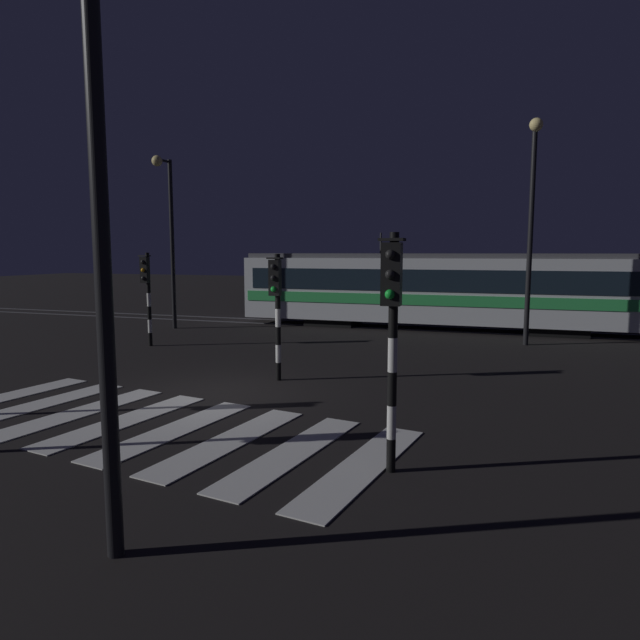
{
  "coord_description": "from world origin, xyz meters",
  "views": [
    {
      "loc": [
        6.44,
        -11.3,
        3.31
      ],
      "look_at": [
        1.41,
        3.54,
        1.4
      ],
      "focal_mm": 31.36,
      "sensor_mm": 36.0,
      "label": 1
    }
  ],
  "objects_px": {
    "street_lamp_near_kerb": "(78,112)",
    "street_lamp_trackside_left": "(168,222)",
    "traffic_light_corner_far_left": "(147,285)",
    "traffic_light_median_centre": "(276,298)",
    "street_lamp_trackside_right": "(532,208)",
    "traffic_light_corner_near_right": "(392,317)",
    "tram": "(439,289)"
  },
  "relations": [
    {
      "from": "traffic_light_corner_far_left",
      "to": "street_lamp_near_kerb",
      "type": "bearing_deg",
      "value": -56.33
    },
    {
      "from": "traffic_light_corner_far_left",
      "to": "traffic_light_median_centre",
      "type": "bearing_deg",
      "value": -28.58
    },
    {
      "from": "traffic_light_corner_near_right",
      "to": "street_lamp_trackside_left",
      "type": "height_order",
      "value": "street_lamp_trackside_left"
    },
    {
      "from": "traffic_light_corner_near_right",
      "to": "traffic_light_corner_far_left",
      "type": "xyz_separation_m",
      "value": [
        -10.39,
        8.55,
        -0.2
      ]
    },
    {
      "from": "traffic_light_median_centre",
      "to": "tram",
      "type": "xyz_separation_m",
      "value": [
        2.77,
        11.23,
        -0.4
      ]
    },
    {
      "from": "street_lamp_trackside_right",
      "to": "traffic_light_corner_near_right",
      "type": "bearing_deg",
      "value": -99.87
    },
    {
      "from": "traffic_light_median_centre",
      "to": "street_lamp_near_kerb",
      "type": "height_order",
      "value": "street_lamp_near_kerb"
    },
    {
      "from": "traffic_light_corner_near_right",
      "to": "traffic_light_median_centre",
      "type": "height_order",
      "value": "traffic_light_corner_near_right"
    },
    {
      "from": "street_lamp_trackside_left",
      "to": "street_lamp_trackside_right",
      "type": "bearing_deg",
      "value": 0.92
    },
    {
      "from": "street_lamp_near_kerb",
      "to": "tram",
      "type": "relative_size",
      "value": 0.42
    },
    {
      "from": "traffic_light_median_centre",
      "to": "tram",
      "type": "height_order",
      "value": "tram"
    },
    {
      "from": "traffic_light_median_centre",
      "to": "street_lamp_trackside_left",
      "type": "xyz_separation_m",
      "value": [
        -8.18,
        7.58,
        2.42
      ]
    },
    {
      "from": "street_lamp_near_kerb",
      "to": "tram",
      "type": "bearing_deg",
      "value": 86.6
    },
    {
      "from": "traffic_light_median_centre",
      "to": "street_lamp_trackside_right",
      "type": "relative_size",
      "value": 0.43
    },
    {
      "from": "street_lamp_near_kerb",
      "to": "traffic_light_corner_near_right",
      "type": "bearing_deg",
      "value": 55.29
    },
    {
      "from": "tram",
      "to": "street_lamp_trackside_right",
      "type": "bearing_deg",
      "value": -44.68
    },
    {
      "from": "street_lamp_near_kerb",
      "to": "tram",
      "type": "height_order",
      "value": "street_lamp_near_kerb"
    },
    {
      "from": "traffic_light_corner_near_right",
      "to": "street_lamp_trackside_right",
      "type": "xyz_separation_m",
      "value": [
        2.24,
        12.88,
        2.45
      ]
    },
    {
      "from": "traffic_light_corner_near_right",
      "to": "street_lamp_trackside_left",
      "type": "xyz_separation_m",
      "value": [
        -12.17,
        12.65,
        2.2
      ]
    },
    {
      "from": "traffic_light_corner_near_right",
      "to": "street_lamp_near_kerb",
      "type": "height_order",
      "value": "street_lamp_near_kerb"
    },
    {
      "from": "street_lamp_near_kerb",
      "to": "street_lamp_trackside_left",
      "type": "distance_m",
      "value": 18.84
    },
    {
      "from": "traffic_light_corner_near_right",
      "to": "traffic_light_median_centre",
      "type": "relative_size",
      "value": 1.1
    },
    {
      "from": "traffic_light_corner_near_right",
      "to": "street_lamp_trackside_right",
      "type": "height_order",
      "value": "street_lamp_trackside_right"
    },
    {
      "from": "street_lamp_near_kerb",
      "to": "street_lamp_trackside_right",
      "type": "bearing_deg",
      "value": 74.17
    },
    {
      "from": "street_lamp_trackside_right",
      "to": "tram",
      "type": "bearing_deg",
      "value": 135.32
    },
    {
      "from": "traffic_light_median_centre",
      "to": "traffic_light_corner_far_left",
      "type": "relative_size",
      "value": 0.99
    },
    {
      "from": "traffic_light_median_centre",
      "to": "traffic_light_corner_far_left",
      "type": "height_order",
      "value": "traffic_light_corner_far_left"
    },
    {
      "from": "traffic_light_corner_near_right",
      "to": "tram",
      "type": "height_order",
      "value": "tram"
    },
    {
      "from": "traffic_light_median_centre",
      "to": "traffic_light_corner_near_right",
      "type": "bearing_deg",
      "value": -51.76
    },
    {
      "from": "traffic_light_corner_far_left",
      "to": "street_lamp_trackside_right",
      "type": "distance_m",
      "value": 13.61
    },
    {
      "from": "traffic_light_corner_near_right",
      "to": "traffic_light_median_centre",
      "type": "distance_m",
      "value": 6.45
    },
    {
      "from": "traffic_light_corner_near_right",
      "to": "street_lamp_near_kerb",
      "type": "distance_m",
      "value": 4.78
    }
  ]
}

